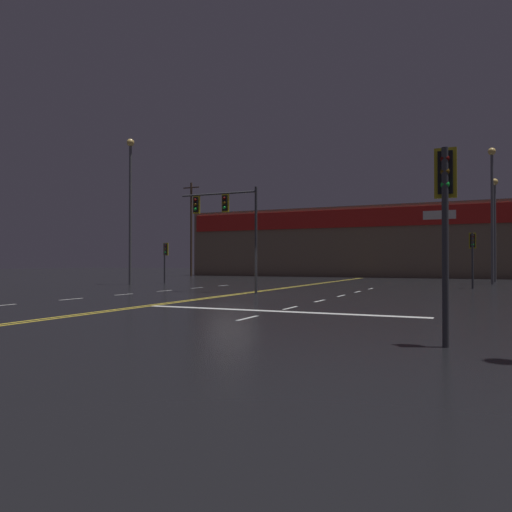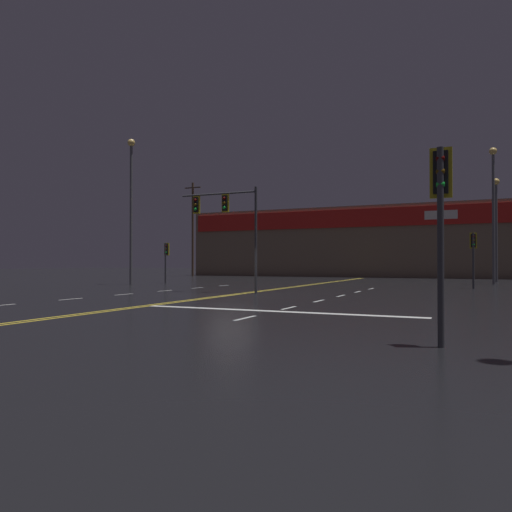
# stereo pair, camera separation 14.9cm
# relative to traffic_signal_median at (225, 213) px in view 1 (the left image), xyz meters

# --- Properties ---
(ground_plane) EXTENTS (200.00, 200.00, 0.00)m
(ground_plane) POSITION_rel_traffic_signal_median_xyz_m (1.30, -1.84, -4.33)
(ground_plane) COLOR black
(road_markings) EXTENTS (15.45, 60.00, 0.01)m
(road_markings) POSITION_rel_traffic_signal_median_xyz_m (2.31, -3.16, -4.33)
(road_markings) COLOR gold
(road_markings) RESTS_ON ground
(traffic_signal_median) EXTENTS (4.66, 0.36, 5.67)m
(traffic_signal_median) POSITION_rel_traffic_signal_median_xyz_m (0.00, 0.00, 0.00)
(traffic_signal_median) COLOR #38383D
(traffic_signal_median) RESTS_ON ground
(traffic_signal_corner_northeast) EXTENTS (0.42, 0.36, 3.50)m
(traffic_signal_corner_northeast) POSITION_rel_traffic_signal_median_xyz_m (12.29, 9.84, -1.76)
(traffic_signal_corner_northeast) COLOR #38383D
(traffic_signal_corner_northeast) RESTS_ON ground
(traffic_signal_corner_northwest) EXTENTS (0.42, 0.36, 3.19)m
(traffic_signal_corner_northwest) POSITION_rel_traffic_signal_median_xyz_m (-9.98, 8.84, -2.00)
(traffic_signal_corner_northwest) COLOR #38383D
(traffic_signal_corner_northwest) RESTS_ON ground
(traffic_signal_corner_southeast) EXTENTS (0.42, 0.36, 3.90)m
(traffic_signal_corner_southeast) POSITION_rel_traffic_signal_median_xyz_m (12.13, -13.71, -1.47)
(traffic_signal_corner_southeast) COLOR #38383D
(traffic_signal_corner_southeast) RESTS_ON ground
(streetlight_near_right) EXTENTS (0.56, 0.56, 10.28)m
(streetlight_near_right) POSITION_rel_traffic_signal_median_xyz_m (13.56, 17.27, 2.15)
(streetlight_near_right) COLOR #59595E
(streetlight_near_right) RESTS_ON ground
(streetlight_median_approach) EXTENTS (0.56, 0.56, 8.70)m
(streetlight_median_approach) POSITION_rel_traffic_signal_median_xyz_m (13.85, 22.25, 1.28)
(streetlight_median_approach) COLOR #59595E
(streetlight_median_approach) RESTS_ON ground
(streetlight_far_left) EXTENTS (0.56, 0.56, 10.83)m
(streetlight_far_left) POSITION_rel_traffic_signal_median_xyz_m (-10.94, 5.69, 2.45)
(streetlight_far_left) COLOR #59595E
(streetlight_far_left) RESTS_ON ground
(building_backdrop) EXTENTS (43.50, 10.23, 7.91)m
(building_backdrop) POSITION_rel_traffic_signal_median_xyz_m (1.30, 35.34, -0.37)
(building_backdrop) COLOR #7A6651
(building_backdrop) RESTS_ON ground
(utility_pole_row) EXTENTS (45.85, 0.26, 11.32)m
(utility_pole_row) POSITION_rel_traffic_signal_median_xyz_m (0.52, 27.62, 1.06)
(utility_pole_row) COLOR #4C3828
(utility_pole_row) RESTS_ON ground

